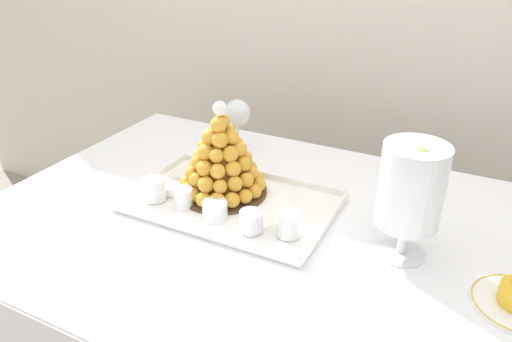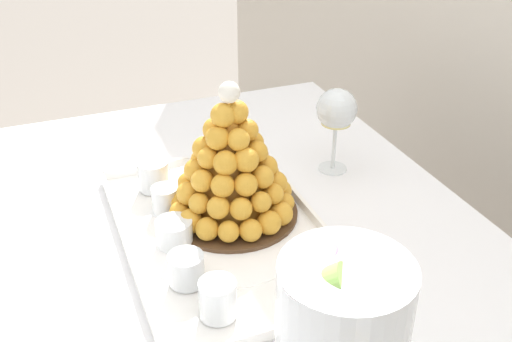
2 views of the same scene
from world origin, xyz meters
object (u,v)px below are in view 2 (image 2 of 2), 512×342
Objects in this scene: serving_tray at (222,233)px; croquembouche at (231,168)px; wine_glass at (337,112)px; dessert_cup_mid_right at (187,270)px; creme_brulee_ramekin at (189,181)px; dessert_cup_mid_left at (165,201)px; dessert_cup_right at (218,300)px; macaron_goblet at (342,339)px; dessert_cup_centre at (174,233)px; dessert_cup_left at (154,176)px.

croquembouche is at bearing 143.38° from serving_tray.
serving_tray is 2.96× the size of wine_glass.
creme_brulee_ramekin is at bearing 163.48° from dessert_cup_mid_right.
dessert_cup_mid_left is 0.30m from dessert_cup_right.
wine_glass is at bearing 132.67° from dessert_cup_right.
dessert_cup_mid_right reaches higher than creme_brulee_ramekin.
dessert_cup_centre is at bearing -170.80° from macaron_goblet.
dessert_cup_mid_right is 0.95× the size of dessert_cup_right.
dessert_cup_left is at bearing -179.20° from dessert_cup_right.
macaron_goblet is at bearing 12.85° from dessert_cup_right.
creme_brulee_ramekin is at bearing 137.71° from dessert_cup_mid_left.
dessert_cup_mid_left is 0.82× the size of dessert_cup_centre.
macaron_goblet is at bearing 5.62° from dessert_cup_left.
dessert_cup_centre is at bearing -175.65° from dessert_cup_right.
dessert_cup_centre is 0.35× the size of wine_glass.
serving_tray is 0.48m from macaron_goblet.
serving_tray is at bearing 21.92° from dessert_cup_left.
serving_tray is 8.97× the size of dessert_cup_right.
wine_glass is at bearing 122.73° from dessert_cup_mid_right.
dessert_cup_mid_right is at bearing -166.72° from macaron_goblet.
dessert_cup_right is at bearing -47.33° from wine_glass.
dessert_cup_right is at bearing 0.80° from dessert_cup_left.
serving_tray is 8.79× the size of dessert_cup_left.
croquembouche is 0.16m from creme_brulee_ramekin.
dessert_cup_left is at bearing -141.47° from croquembouche.
dessert_cup_mid_left is 0.10m from dessert_cup_centre.
dessert_cup_left is 0.30m from dessert_cup_mid_right.
dessert_cup_left is 0.39m from wine_glass.
wine_glass is (-0.25, 0.39, 0.10)m from dessert_cup_mid_right.
dessert_cup_left is 0.21× the size of macaron_goblet.
dessert_cup_mid_left is 0.21m from dessert_cup_mid_right.
dessert_cup_left is 0.39m from dessert_cup_right.
dessert_cup_mid_left reaches higher than dessert_cup_centre.
creme_brulee_ramekin is (-0.17, 0.07, -0.01)m from dessert_cup_centre.
dessert_cup_right is (0.30, 0.00, 0.00)m from dessert_cup_mid_left.
wine_glass reaches higher than creme_brulee_ramekin.
creme_brulee_ramekin is 0.31× the size of macaron_goblet.
dessert_cup_left is 0.19m from dessert_cup_centre.
macaron_goblet reaches higher than dessert_cup_right.
croquembouche reaches higher than dessert_cup_left.
dessert_cup_mid_left is at bearing -142.79° from serving_tray.
dessert_cup_mid_left is 0.57m from macaron_goblet.
dessert_cup_mid_right is 0.09m from dessert_cup_right.
dessert_cup_centre is at bearing 175.69° from dessert_cup_mid_right.
creme_brulee_ramekin is 0.49× the size of wine_glass.
dessert_cup_mid_left is 0.29× the size of wine_glass.
creme_brulee_ramekin is at bearing 73.53° from dessert_cup_left.
creme_brulee_ramekin is (-0.07, 0.06, -0.01)m from dessert_cup_mid_left.
dessert_cup_left and dessert_cup_right have the same top height.
dessert_cup_centre is at bearing -89.18° from serving_tray.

